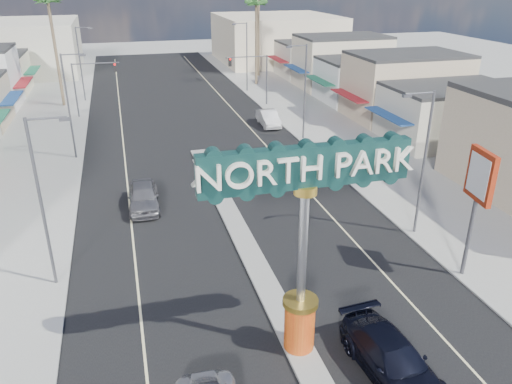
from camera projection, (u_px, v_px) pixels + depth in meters
ground at (196, 148)px, 46.42m from camera, size 160.00×160.00×0.00m
road at (196, 148)px, 46.42m from camera, size 20.00×120.00×0.01m
median_island at (235, 224)px, 32.28m from camera, size 1.30×30.00×0.16m
sidewalk_left at (35, 161)px, 42.99m from camera, size 8.00×120.00×0.12m
sidewalk_right at (335, 135)px, 49.80m from camera, size 8.00×120.00×0.12m
storefront_row_right at (368, 77)px, 62.49m from camera, size 12.00×42.00×6.00m
backdrop_far_left at (12, 48)px, 79.12m from camera, size 20.00×20.00×8.00m
backdrop_far_right at (276, 39)px, 89.81m from camera, size 20.00×20.00×8.00m
gateway_sign at (304, 229)px, 19.32m from camera, size 8.20×1.50×9.15m
traffic_signal_left at (91, 79)px, 54.79m from camera, size 5.09×0.45×6.00m
traffic_signal_right at (252, 71)px, 59.25m from camera, size 5.09×0.45×6.00m
streetlight_l_near at (43, 196)px, 24.20m from camera, size 2.03×0.22×9.00m
streetlight_l_mid at (70, 102)px, 41.83m from camera, size 2.03×0.22×9.00m
streetlight_l_far at (81, 60)px, 61.22m from camera, size 2.03×0.22×9.00m
streetlight_r_near at (422, 157)px, 29.27m from camera, size 2.03×0.22×9.00m
streetlight_r_mid at (303, 87)px, 46.90m from camera, size 2.03×0.22×9.00m
streetlight_r_far at (246, 54)px, 66.29m from camera, size 2.03×0.22×9.00m
palm_left_far at (49, 6)px, 56.23m from camera, size 2.60×2.60×13.10m
palm_right_mid at (256, 7)px, 68.20m from camera, size 2.60×2.60×12.10m
suv_right at (392, 359)px, 19.98m from camera, size 2.73×5.84×1.65m
car_parked_left at (143, 196)px, 34.39m from camera, size 2.22×5.12×1.72m
car_parked_right at (268, 118)px, 52.92m from camera, size 1.89×4.95×1.61m
bank_pylon_sign at (479, 183)px, 24.83m from camera, size 0.58×2.20×7.00m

